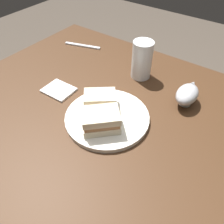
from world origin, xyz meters
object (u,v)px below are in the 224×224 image
plate (107,117)px  sandwich_half_right (101,120)px  sandwich_half_left (101,100)px  napkin (59,90)px  pint_glass (142,62)px  fork (83,46)px  gravy_boat (187,94)px

plate → sandwich_half_right: size_ratio=2.03×
sandwich_half_left → sandwich_half_right: sandwich_half_right is taller
sandwich_half_left → napkin: bearing=-175.6°
pint_glass → napkin: 0.34m
plate → pint_glass: (-0.04, 0.28, 0.06)m
plate → pint_glass: pint_glass is taller
sandwich_half_right → plate: bearing=106.4°
plate → fork: 0.51m
gravy_boat → fork: size_ratio=0.70×
pint_glass → sandwich_half_right: bearing=-80.9°
sandwich_half_left → fork: 0.46m
sandwich_half_left → fork: sandwich_half_left is taller
sandwich_half_right → pint_glass: pint_glass is taller
sandwich_half_right → fork: size_ratio=0.75×
sandwich_half_right → napkin: bearing=166.2°
sandwich_half_left → napkin: size_ratio=1.14×
gravy_boat → sandwich_half_right: bearing=-120.4°
gravy_boat → fork: bearing=170.0°
pint_glass → fork: pint_glass is taller
plate → napkin: 0.24m
plate → sandwich_half_right: (0.01, -0.05, 0.04)m
sandwich_half_left → fork: size_ratio=0.70×
sandwich_half_left → pint_glass: bearing=88.1°
pint_glass → fork: (-0.36, 0.05, -0.06)m
sandwich_half_left → gravy_boat: bearing=41.8°
plate → sandwich_half_right: bearing=-73.6°
sandwich_half_left → fork: (-0.35, 0.30, -0.04)m
sandwich_half_left → pint_glass: (0.01, 0.25, 0.02)m
sandwich_half_left → sandwich_half_right: bearing=-51.3°
plate → gravy_boat: (0.18, 0.22, 0.03)m
sandwich_half_right → gravy_boat: (0.16, 0.28, -0.00)m
sandwich_half_right → gravy_boat: sandwich_half_right is taller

